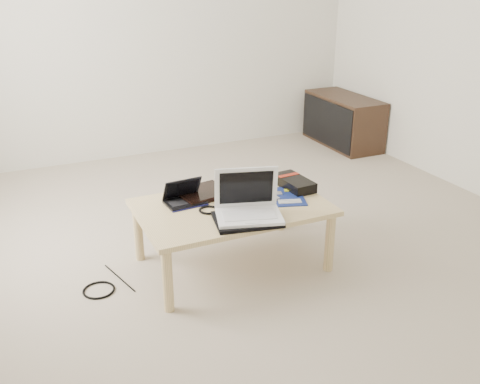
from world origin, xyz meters
name	(u,v)px	position (x,y,z in m)	size (l,w,h in m)	color
ground	(246,235)	(0.00, 0.00, 0.00)	(4.00, 4.00, 0.00)	#BDAD99
coffee_table	(232,212)	(-0.24, -0.31, 0.35)	(1.10, 0.70, 0.40)	#DFBE86
media_cabinet	(343,121)	(1.77, 1.45, 0.25)	(0.41, 0.90, 0.50)	#3A2517
book	(202,193)	(-0.34, -0.10, 0.41)	(0.34, 0.30, 0.03)	black
netbook	(184,198)	(-0.48, -0.17, 0.43)	(0.24, 0.18, 0.15)	black
tablet	(237,203)	(-0.20, -0.31, 0.41)	(0.31, 0.28, 0.01)	black
remote	(263,194)	(0.00, -0.26, 0.41)	(0.11, 0.25, 0.02)	silver
neoprene_sleeve	(247,220)	(-0.25, -0.55, 0.41)	(0.36, 0.26, 0.02)	black
white_laptop	(248,206)	(-0.23, -0.51, 0.47)	(0.41, 0.34, 0.26)	white
motherboard	(284,197)	(0.10, -0.34, 0.40)	(0.32, 0.35, 0.01)	#0B144B
gpu_box	(294,183)	(0.23, -0.23, 0.43)	(0.17, 0.31, 0.07)	black
cable_coil	(209,210)	(-0.39, -0.33, 0.41)	(0.11, 0.11, 0.01)	black
floor_cable_coil	(99,290)	(-1.05, -0.27, 0.01)	(0.18, 0.18, 0.01)	black
floor_cable_trail	(120,278)	(-0.91, -0.19, 0.00)	(0.01, 0.01, 0.37)	black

